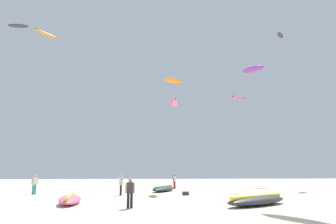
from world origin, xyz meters
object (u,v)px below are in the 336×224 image
at_px(kite_grounded_near, 70,199).
at_px(kite_aloft_1, 173,81).
at_px(person_left, 121,183).
at_px(kite_aloft_3, 253,69).
at_px(kite_aloft_4, 174,103).
at_px(kite_aloft_6, 239,98).
at_px(cooler_box, 186,193).
at_px(person_midground, 174,180).
at_px(person_right, 35,183).
at_px(person_foreground, 130,191).
at_px(kite_aloft_5, 46,34).
at_px(kite_aloft_0, 18,26).
at_px(kite_grounded_mid, 257,200).
at_px(kite_aloft_7, 280,35).
at_px(kite_grounded_far, 164,189).

xyz_separation_m(kite_grounded_near, kite_aloft_1, (9.61, 32.61, 18.40)).
distance_m(person_left, kite_aloft_3, 34.05).
xyz_separation_m(kite_aloft_4, kite_aloft_6, (7.95, 2.33, 1.26)).
height_order(kite_aloft_3, kite_aloft_4, kite_aloft_3).
xyz_separation_m(cooler_box, kite_aloft_1, (1.17, 26.61, 18.51)).
bearing_deg(person_midground, kite_aloft_6, 30.35).
bearing_deg(kite_grounded_near, person_left, 66.11).
bearing_deg(kite_aloft_6, kite_aloft_4, -163.64).
height_order(person_left, person_right, person_left).
bearing_deg(kite_aloft_6, person_left, -152.97).
relative_size(person_foreground, kite_grounded_near, 0.35).
bearing_deg(kite_aloft_5, kite_grounded_near, -64.67).
bearing_deg(person_midground, kite_aloft_0, -132.53).
height_order(person_foreground, kite_aloft_1, kite_aloft_1).
bearing_deg(person_foreground, person_midground, -20.21).
height_order(person_midground, kite_grounded_near, person_midground).
relative_size(kite_aloft_0, kite_aloft_5, 0.63).
height_order(kite_grounded_near, kite_grounded_mid, kite_grounded_mid).
height_order(kite_aloft_3, kite_aloft_7, kite_aloft_7).
distance_m(person_left, kite_grounded_far, 5.96).
relative_size(person_foreground, kite_grounded_far, 0.35).
height_order(kite_grounded_far, kite_aloft_1, kite_aloft_1).
xyz_separation_m(cooler_box, kite_aloft_6, (7.35, 6.88, 10.46)).
distance_m(kite_grounded_mid, kite_aloft_5, 41.37).
bearing_deg(kite_aloft_6, cooler_box, -136.90).
xyz_separation_m(kite_aloft_0, kite_aloft_6, (27.27, -2.11, -9.42)).
height_order(kite_aloft_1, kite_aloft_7, kite_aloft_7).
xyz_separation_m(cooler_box, kite_aloft_3, (14.50, 20.77, 19.04)).
relative_size(person_left, kite_grounded_far, 0.36).
bearing_deg(kite_aloft_0, kite_aloft_3, 18.90).
xyz_separation_m(kite_grounded_far, cooler_box, (1.71, -4.60, -0.12)).
bearing_deg(kite_aloft_7, kite_aloft_5, 176.89).
bearing_deg(kite_aloft_1, person_right, -120.68).
bearing_deg(kite_grounded_far, person_right, -166.19).
height_order(person_midground, kite_aloft_0, kite_aloft_0).
relative_size(person_midground, kite_aloft_4, 0.56).
distance_m(kite_grounded_mid, kite_aloft_7, 35.55).
bearing_deg(person_foreground, kite_aloft_1, -15.94).
bearing_deg(kite_aloft_6, kite_grounded_mid, -104.49).
height_order(person_foreground, kite_aloft_0, kite_aloft_0).
height_order(person_right, kite_aloft_1, kite_aloft_1).
relative_size(person_right, kite_aloft_3, 0.49).
distance_m(person_midground, kite_aloft_5, 30.73).
bearing_deg(kite_grounded_near, kite_grounded_mid, -8.87).
bearing_deg(kite_aloft_1, person_foreground, -98.89).
bearing_deg(kite_aloft_0, kite_aloft_4, -12.94).
distance_m(person_midground, kite_aloft_4, 9.59).
height_order(person_left, kite_aloft_0, kite_aloft_0).
bearing_deg(person_right, kite_grounded_near, 168.53).
relative_size(cooler_box, kite_aloft_7, 0.23).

